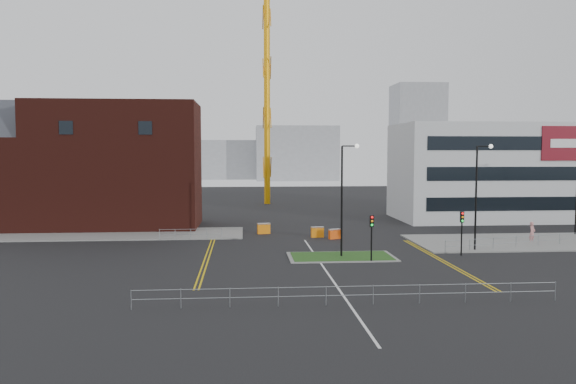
% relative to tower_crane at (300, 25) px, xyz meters
% --- Properties ---
extents(ground, '(200.00, 200.00, 0.00)m').
position_rel_tower_crane_xyz_m(ground, '(-3.41, -55.91, -29.05)').
color(ground, black).
rests_on(ground, ground).
extents(pavement_left, '(28.00, 8.00, 0.12)m').
position_rel_tower_crane_xyz_m(pavement_left, '(-23.41, -33.91, -28.99)').
color(pavement_left, slate).
rests_on(pavement_left, ground).
extents(pavement_right, '(24.00, 10.00, 0.12)m').
position_rel_tower_crane_xyz_m(pavement_right, '(18.59, -41.91, -28.99)').
color(pavement_right, slate).
rests_on(pavement_right, ground).
extents(island_kerb, '(8.60, 4.60, 0.08)m').
position_rel_tower_crane_xyz_m(island_kerb, '(-1.41, -47.91, -29.01)').
color(island_kerb, slate).
rests_on(island_kerb, ground).
extents(grass_island, '(8.00, 4.00, 0.12)m').
position_rel_tower_crane_xyz_m(grass_island, '(-1.41, -47.91, -28.99)').
color(grass_island, '#1F4316').
rests_on(grass_island, ground).
extents(brick_building, '(24.20, 10.07, 14.24)m').
position_rel_tower_crane_xyz_m(brick_building, '(-26.38, -27.91, -22.21)').
color(brick_building, '#441611').
rests_on(brick_building, ground).
extents(office_block, '(25.00, 12.20, 12.00)m').
position_rel_tower_crane_xyz_m(office_block, '(22.60, -23.93, -23.05)').
color(office_block, silver).
rests_on(office_block, ground).
extents(tower_crane, '(52.43, 9.78, 42.42)m').
position_rel_tower_crane_xyz_m(tower_crane, '(0.00, 0.00, 0.00)').
color(tower_crane, '#F8A40E').
rests_on(tower_crane, ground).
extents(streetlamp_island, '(1.46, 0.36, 9.18)m').
position_rel_tower_crane_xyz_m(streetlamp_island, '(-1.19, -47.91, -23.64)').
color(streetlamp_island, black).
rests_on(streetlamp_island, ground).
extents(streetlamp_right_near, '(1.46, 0.36, 9.18)m').
position_rel_tower_crane_xyz_m(streetlamp_right_near, '(10.81, -45.91, -23.64)').
color(streetlamp_right_near, black).
rests_on(streetlamp_right_near, ground).
extents(traffic_light_island, '(0.28, 0.33, 3.65)m').
position_rel_tower_crane_xyz_m(traffic_light_island, '(0.59, -49.93, -26.49)').
color(traffic_light_island, black).
rests_on(traffic_light_island, ground).
extents(traffic_light_right, '(0.28, 0.33, 3.65)m').
position_rel_tower_crane_xyz_m(traffic_light_right, '(8.59, -47.93, -26.49)').
color(traffic_light_right, black).
rests_on(traffic_light_right, ground).
extents(railing_front, '(24.05, 0.05, 1.10)m').
position_rel_tower_crane_xyz_m(railing_front, '(-3.41, -61.91, -28.27)').
color(railing_front, gray).
rests_on(railing_front, ground).
extents(railing_left, '(6.05, 0.05, 1.10)m').
position_rel_tower_crane_xyz_m(railing_left, '(-14.41, -37.91, -28.31)').
color(railing_left, gray).
rests_on(railing_left, ground).
extents(railing_right, '(19.05, 5.05, 1.10)m').
position_rel_tower_crane_xyz_m(railing_right, '(17.09, -44.41, -28.27)').
color(railing_right, gray).
rests_on(railing_right, ground).
extents(centre_line, '(0.15, 30.00, 0.01)m').
position_rel_tower_crane_xyz_m(centre_line, '(-3.41, -53.91, -29.05)').
color(centre_line, silver).
rests_on(centre_line, ground).
extents(yellow_left_a, '(0.12, 24.00, 0.01)m').
position_rel_tower_crane_xyz_m(yellow_left_a, '(-12.41, -45.91, -29.05)').
color(yellow_left_a, gold).
rests_on(yellow_left_a, ground).
extents(yellow_left_b, '(0.12, 24.00, 0.01)m').
position_rel_tower_crane_xyz_m(yellow_left_b, '(-12.11, -45.91, -29.05)').
color(yellow_left_b, gold).
rests_on(yellow_left_b, ground).
extents(yellow_right_a, '(0.12, 20.00, 0.01)m').
position_rel_tower_crane_xyz_m(yellow_right_a, '(6.09, -49.91, -29.05)').
color(yellow_right_a, gold).
rests_on(yellow_right_a, ground).
extents(yellow_right_b, '(0.12, 20.00, 0.01)m').
position_rel_tower_crane_xyz_m(yellow_right_b, '(6.39, -49.91, -29.05)').
color(yellow_right_b, gold).
rests_on(yellow_right_b, ground).
extents(skyline_a, '(18.00, 12.00, 22.00)m').
position_rel_tower_crane_xyz_m(skyline_a, '(-43.41, 64.09, -18.05)').
color(skyline_a, gray).
rests_on(skyline_a, ground).
extents(skyline_b, '(24.00, 12.00, 16.00)m').
position_rel_tower_crane_xyz_m(skyline_b, '(6.59, 74.09, -21.05)').
color(skyline_b, gray).
rests_on(skyline_b, ground).
extents(skyline_c, '(14.00, 12.00, 28.00)m').
position_rel_tower_crane_xyz_m(skyline_c, '(41.59, 69.09, -15.05)').
color(skyline_c, gray).
rests_on(skyline_c, ground).
extents(skyline_d, '(30.00, 12.00, 12.00)m').
position_rel_tower_crane_xyz_m(skyline_d, '(-11.41, 84.09, -23.05)').
color(skyline_d, gray).
rests_on(skyline_d, ground).
extents(pedestrian, '(0.87, 0.83, 2.01)m').
position_rel_tower_crane_xyz_m(pedestrian, '(17.62, -42.37, -28.05)').
color(pedestrian, '#CF8686').
rests_on(pedestrian, ground).
extents(barrier_left, '(1.37, 0.63, 1.11)m').
position_rel_tower_crane_xyz_m(barrier_left, '(-7.20, -34.37, -28.45)').
color(barrier_left, orange).
rests_on(barrier_left, ground).
extents(barrier_mid, '(1.23, 0.76, 0.98)m').
position_rel_tower_crane_xyz_m(barrier_mid, '(-0.41, -38.39, -28.52)').
color(barrier_mid, '#FF540E').
rests_on(barrier_mid, ground).
extents(barrier_right, '(1.29, 0.52, 1.06)m').
position_rel_tower_crane_xyz_m(barrier_right, '(-1.95, -37.23, -28.48)').
color(barrier_right, orange).
rests_on(barrier_right, ground).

